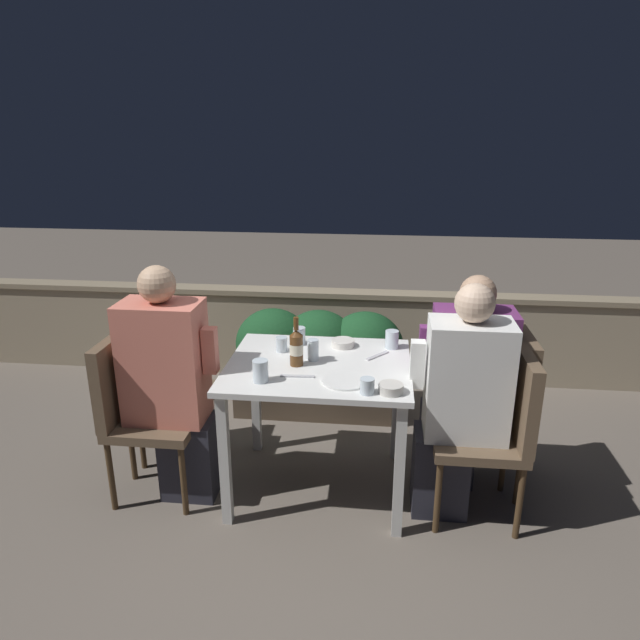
% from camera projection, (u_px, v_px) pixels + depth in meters
% --- Properties ---
extents(ground_plane, '(16.00, 16.00, 0.00)m').
position_uv_depth(ground_plane, '(319.00, 486.00, 3.23)').
color(ground_plane, '#665B51').
extents(parapet_wall, '(9.00, 0.18, 0.71)m').
position_uv_depth(parapet_wall, '(340.00, 333.00, 4.57)').
color(parapet_wall, gray).
rests_on(parapet_wall, ground_plane).
extents(dining_table, '(0.96, 0.81, 0.76)m').
position_uv_depth(dining_table, '(319.00, 382.00, 3.02)').
color(dining_table, white).
rests_on(dining_table, ground_plane).
extents(planter_hedge, '(1.16, 0.47, 0.75)m').
position_uv_depth(planter_hedge, '(319.00, 357.00, 3.96)').
color(planter_hedge, brown).
rests_on(planter_hedge, ground_plane).
extents(chair_left_near, '(0.46, 0.45, 0.90)m').
position_uv_depth(chair_left_near, '(137.00, 402.00, 3.04)').
color(chair_left_near, brown).
rests_on(chair_left_near, ground_plane).
extents(person_coral_top, '(0.49, 0.26, 1.29)m').
position_uv_depth(person_coral_top, '(172.00, 385.00, 2.99)').
color(person_coral_top, '#282833').
rests_on(person_coral_top, ground_plane).
extents(chair_left_far, '(0.46, 0.45, 0.90)m').
position_uv_depth(chair_left_far, '(155.00, 380.00, 3.30)').
color(chair_left_far, brown).
rests_on(chair_left_far, ground_plane).
extents(chair_right_near, '(0.46, 0.45, 0.90)m').
position_uv_depth(chair_right_near, '(499.00, 420.00, 2.85)').
color(chair_right_near, brown).
rests_on(chair_right_near, ground_plane).
extents(person_white_polo, '(0.49, 0.26, 1.24)m').
position_uv_depth(person_white_polo, '(459.00, 403.00, 2.84)').
color(person_white_polo, '#282833').
rests_on(person_white_polo, ground_plane).
extents(chair_right_far, '(0.46, 0.45, 0.90)m').
position_uv_depth(chair_right_far, '(501.00, 396.00, 3.11)').
color(chair_right_far, brown).
rests_on(chair_right_far, ground_plane).
extents(person_purple_stripe, '(0.50, 0.26, 1.21)m').
position_uv_depth(person_purple_stripe, '(463.00, 383.00, 3.11)').
color(person_purple_stripe, '#282833').
rests_on(person_purple_stripe, ground_plane).
extents(beer_bottle, '(0.07, 0.07, 0.26)m').
position_uv_depth(beer_bottle, '(296.00, 347.00, 2.94)').
color(beer_bottle, brown).
rests_on(beer_bottle, dining_table).
extents(plate_0, '(0.23, 0.23, 0.01)m').
position_uv_depth(plate_0, '(345.00, 380.00, 2.78)').
color(plate_0, white).
rests_on(plate_0, dining_table).
extents(bowl_0, '(0.13, 0.13, 0.04)m').
position_uv_depth(bowl_0, '(343.00, 343.00, 3.21)').
color(bowl_0, silver).
rests_on(bowl_0, dining_table).
extents(bowl_1, '(0.12, 0.12, 0.04)m').
position_uv_depth(bowl_1, '(391.00, 388.00, 2.65)').
color(bowl_1, beige).
rests_on(bowl_1, dining_table).
extents(glass_cup_0, '(0.07, 0.07, 0.10)m').
position_uv_depth(glass_cup_0, '(299.00, 336.00, 3.24)').
color(glass_cup_0, silver).
rests_on(glass_cup_0, dining_table).
extents(glass_cup_1, '(0.06, 0.06, 0.08)m').
position_uv_depth(glass_cup_1, '(282.00, 344.00, 3.14)').
color(glass_cup_1, silver).
rests_on(glass_cup_1, dining_table).
extents(glass_cup_2, '(0.06, 0.06, 0.11)m').
position_uv_depth(glass_cup_2, '(313.00, 350.00, 3.01)').
color(glass_cup_2, silver).
rests_on(glass_cup_2, dining_table).
extents(glass_cup_3, '(0.07, 0.07, 0.08)m').
position_uv_depth(glass_cup_3, '(367.00, 386.00, 2.64)').
color(glass_cup_3, silver).
rests_on(glass_cup_3, dining_table).
extents(glass_cup_4, '(0.07, 0.07, 0.10)m').
position_uv_depth(glass_cup_4, '(392.00, 339.00, 3.18)').
color(glass_cup_4, silver).
rests_on(glass_cup_4, dining_table).
extents(glass_cup_5, '(0.08, 0.08, 0.11)m').
position_uv_depth(glass_cup_5, '(260.00, 371.00, 2.76)').
color(glass_cup_5, silver).
rests_on(glass_cup_5, dining_table).
extents(fork_0, '(0.17, 0.03, 0.01)m').
position_uv_depth(fork_0, '(297.00, 376.00, 2.83)').
color(fork_0, silver).
rests_on(fork_0, dining_table).
extents(fork_1, '(0.12, 0.14, 0.01)m').
position_uv_depth(fork_1, '(377.00, 356.00, 3.08)').
color(fork_1, silver).
rests_on(fork_1, dining_table).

